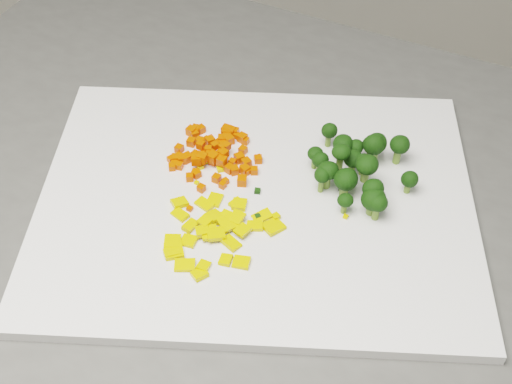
{
  "coord_description": "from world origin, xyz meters",
  "views": [
    {
      "loc": [
        0.03,
        -0.01,
        1.49
      ],
      "look_at": [
        0.01,
        0.53,
        0.92
      ],
      "focal_mm": 50.0,
      "sensor_mm": 36.0,
      "label": 1
    }
  ],
  "objects_px": {
    "carrot_pile": "(213,150)",
    "broccoli_pile": "(359,159)",
    "cutting_board": "(256,202)",
    "counter_block": "(254,373)",
    "pepper_pile": "(218,228)"
  },
  "relations": [
    {
      "from": "pepper_pile",
      "to": "counter_block",
      "type": "bearing_deg",
      "value": 71.3
    },
    {
      "from": "counter_block",
      "to": "broccoli_pile",
      "type": "bearing_deg",
      "value": -3.84
    },
    {
      "from": "carrot_pile",
      "to": "broccoli_pile",
      "type": "distance_m",
      "value": 0.17
    },
    {
      "from": "broccoli_pile",
      "to": "counter_block",
      "type": "bearing_deg",
      "value": 176.16
    },
    {
      "from": "cutting_board",
      "to": "broccoli_pile",
      "type": "distance_m",
      "value": 0.12
    },
    {
      "from": "cutting_board",
      "to": "carrot_pile",
      "type": "height_order",
      "value": "carrot_pile"
    },
    {
      "from": "carrot_pile",
      "to": "broccoli_pile",
      "type": "height_order",
      "value": "broccoli_pile"
    },
    {
      "from": "counter_block",
      "to": "pepper_pile",
      "type": "distance_m",
      "value": 0.48
    },
    {
      "from": "counter_block",
      "to": "pepper_pile",
      "type": "xyz_separation_m",
      "value": [
        -0.03,
        -0.1,
        0.47
      ]
    },
    {
      "from": "cutting_board",
      "to": "carrot_pile",
      "type": "relative_size",
      "value": 4.5
    },
    {
      "from": "counter_block",
      "to": "pepper_pile",
      "type": "bearing_deg",
      "value": -108.7
    },
    {
      "from": "carrot_pile",
      "to": "pepper_pile",
      "type": "distance_m",
      "value": 0.11
    },
    {
      "from": "pepper_pile",
      "to": "carrot_pile",
      "type": "bearing_deg",
      "value": 97.61
    },
    {
      "from": "counter_block",
      "to": "broccoli_pile",
      "type": "height_order",
      "value": "broccoli_pile"
    },
    {
      "from": "counter_block",
      "to": "cutting_board",
      "type": "distance_m",
      "value": 0.46
    }
  ]
}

